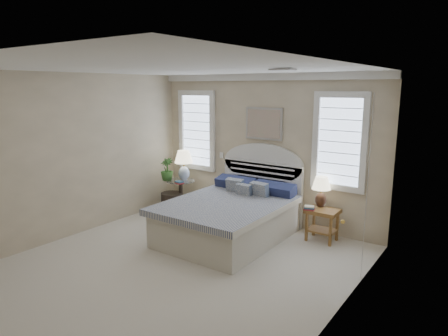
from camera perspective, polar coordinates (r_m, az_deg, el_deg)
floor at (r=5.76m, az=-7.28°, el=-13.95°), size 4.50×5.00×0.01m
ceiling at (r=5.21m, az=-8.05°, el=13.96°), size 4.50×5.00×0.01m
wall_back at (r=7.32m, az=5.76°, el=2.67°), size 4.50×0.02×2.70m
wall_left at (r=7.03m, az=-21.24°, el=1.57°), size 0.02×5.00×2.70m
wall_right at (r=4.17m, az=15.74°, el=-4.47°), size 0.02×5.00×2.70m
crown_molding at (r=7.20m, az=5.81°, el=12.82°), size 4.50×0.08×0.12m
hvac_vent at (r=5.18m, az=8.39°, el=13.74°), size 0.30×0.20×0.02m
switch_plate at (r=7.85m, az=-0.37°, el=1.84°), size 0.08×0.01×0.12m
window_left at (r=8.14m, az=-3.84°, el=5.37°), size 0.90×0.06×1.60m
window_right at (r=6.70m, az=16.21°, el=3.61°), size 0.90×0.06×1.60m
painting at (r=7.23m, az=5.68°, el=6.31°), size 0.74×0.04×0.58m
closet_door at (r=5.33m, az=19.83°, el=-2.95°), size 0.02×1.80×2.40m
bed at (r=6.68m, az=1.15°, el=-6.65°), size 1.72×2.28×1.47m
side_table_left at (r=8.10m, az=-6.19°, el=-3.44°), size 0.56×0.56×0.63m
nightstand_right at (r=6.70m, az=13.87°, el=-6.95°), size 0.50×0.40×0.53m
floor_pot at (r=8.14m, az=-7.48°, el=-4.83°), size 0.51×0.51×0.38m
lamp_left at (r=8.02m, az=-5.76°, el=0.88°), size 0.45×0.45×0.60m
lamp_right at (r=6.74m, az=13.72°, el=-2.81°), size 0.41×0.41×0.51m
potted_plant at (r=8.03m, az=-8.16°, el=-0.20°), size 0.30×0.30×0.45m
books_left at (r=7.78m, az=-6.42°, el=-2.05°), size 0.19×0.15×0.05m
books_right at (r=6.57m, az=12.09°, el=-5.61°), size 0.19×0.16×0.07m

